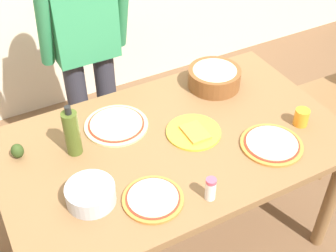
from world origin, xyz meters
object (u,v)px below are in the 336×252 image
(person_cook, at_px, (85,41))
(pizza_cooked_on_tray, at_px, (272,144))
(pizza_second_cooked, at_px, (153,199))
(mixing_bowl_steel, at_px, (91,194))
(salt_shaker, at_px, (211,189))
(pizza_raw_on_board, at_px, (116,125))
(dining_table, at_px, (173,154))
(avocado, at_px, (17,151))
(plate_with_slice, at_px, (193,132))
(popcorn_bowl, at_px, (214,76))
(olive_oil_bottle, at_px, (72,133))
(cup_orange, at_px, (301,117))

(person_cook, relative_size, pizza_cooked_on_tray, 5.63)
(pizza_second_cooked, bearing_deg, pizza_cooked_on_tray, 3.12)
(mixing_bowl_steel, height_order, salt_shaker, salt_shaker)
(salt_shaker, bearing_deg, pizza_raw_on_board, 104.93)
(dining_table, distance_m, salt_shaker, 0.40)
(pizza_raw_on_board, distance_m, salt_shaker, 0.61)
(pizza_raw_on_board, height_order, pizza_cooked_on_tray, same)
(dining_table, relative_size, avocado, 22.86)
(pizza_cooked_on_tray, distance_m, pizza_second_cooked, 0.63)
(salt_shaker, bearing_deg, dining_table, 84.75)
(dining_table, bearing_deg, pizza_cooked_on_tray, -32.63)
(plate_with_slice, distance_m, popcorn_bowl, 0.41)
(person_cook, xyz_separation_m, mixing_bowl_steel, (-0.33, -0.92, -0.14))
(dining_table, relative_size, pizza_cooked_on_tray, 5.56)
(pizza_raw_on_board, distance_m, popcorn_bowl, 0.60)
(pizza_cooked_on_tray, height_order, salt_shaker, salt_shaker)
(pizza_second_cooked, height_order, mixing_bowl_steel, mixing_bowl_steel)
(dining_table, relative_size, popcorn_bowl, 5.71)
(olive_oil_bottle, bearing_deg, person_cook, 64.47)
(olive_oil_bottle, bearing_deg, pizza_second_cooked, -66.57)
(cup_orange, relative_size, salt_shaker, 0.80)
(person_cook, bearing_deg, avocado, -134.97)
(popcorn_bowl, bearing_deg, pizza_second_cooked, -139.05)
(pizza_second_cooked, height_order, salt_shaker, salt_shaker)
(pizza_raw_on_board, distance_m, cup_orange, 0.89)
(pizza_raw_on_board, relative_size, olive_oil_bottle, 1.20)
(mixing_bowl_steel, bearing_deg, person_cook, 70.23)
(pizza_raw_on_board, distance_m, avocado, 0.47)
(popcorn_bowl, height_order, salt_shaker, popcorn_bowl)
(pizza_cooked_on_tray, height_order, cup_orange, cup_orange)
(pizza_second_cooked, distance_m, avocado, 0.66)
(popcorn_bowl, xyz_separation_m, mixing_bowl_steel, (-0.87, -0.45, -0.02))
(cup_orange, bearing_deg, popcorn_bowl, 112.44)
(pizza_cooked_on_tray, bearing_deg, person_cook, 117.15)
(plate_with_slice, height_order, avocado, avocado)
(mixing_bowl_steel, distance_m, cup_orange, 1.06)
(pizza_raw_on_board, xyz_separation_m, popcorn_bowl, (0.60, 0.07, 0.05))
(pizza_raw_on_board, bearing_deg, pizza_second_cooked, -95.93)
(cup_orange, bearing_deg, dining_table, 162.73)
(dining_table, distance_m, plate_with_slice, 0.15)
(pizza_cooked_on_tray, bearing_deg, olive_oil_bottle, 154.44)
(plate_with_slice, distance_m, olive_oil_bottle, 0.56)
(person_cook, height_order, mixing_bowl_steel, person_cook)
(mixing_bowl_steel, xyz_separation_m, salt_shaker, (0.43, -0.21, 0.01))
(pizza_second_cooked, bearing_deg, cup_orange, 6.22)
(plate_with_slice, xyz_separation_m, mixing_bowl_steel, (-0.57, -0.17, 0.03))
(person_cook, bearing_deg, olive_oil_bottle, -115.53)
(plate_with_slice, height_order, popcorn_bowl, popcorn_bowl)
(pizza_cooked_on_tray, bearing_deg, salt_shaker, -162.58)
(plate_with_slice, bearing_deg, cup_orange, -20.98)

